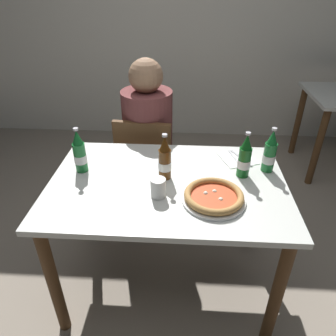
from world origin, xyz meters
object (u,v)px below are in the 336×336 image
(dining_table_main, at_px, (167,199))
(pizza_margherita_near, at_px, (214,197))
(paper_cup, at_px, (158,188))
(beer_bottle_left, at_px, (245,158))
(beer_bottle_center, at_px, (270,153))
(chair_behind_table, at_px, (147,164))
(beer_bottle_right, at_px, (165,160))
(diner_seated, at_px, (148,148))
(napkin_with_cutlery, at_px, (238,158))
(beer_bottle_extra, at_px, (80,153))

(dining_table_main, distance_m, pizza_margherita_near, 0.30)
(dining_table_main, bearing_deg, paper_cup, -105.91)
(beer_bottle_left, relative_size, paper_cup, 2.60)
(dining_table_main, bearing_deg, beer_bottle_left, 11.94)
(pizza_margherita_near, height_order, beer_bottle_center, beer_bottle_center)
(chair_behind_table, bearing_deg, beer_bottle_right, 112.58)
(diner_seated, height_order, napkin_with_cutlery, diner_seated)
(diner_seated, height_order, beer_bottle_left, diner_seated)
(beer_bottle_right, relative_size, paper_cup, 2.60)
(beer_bottle_left, bearing_deg, napkin_with_cutlery, 90.21)
(beer_bottle_left, relative_size, beer_bottle_center, 1.00)
(pizza_margherita_near, xyz_separation_m, beer_bottle_extra, (-0.69, 0.22, 0.08))
(beer_bottle_left, relative_size, beer_bottle_extra, 1.00)
(diner_seated, relative_size, beer_bottle_extra, 4.89)
(beer_bottle_extra, bearing_deg, chair_behind_table, 62.42)
(beer_bottle_left, distance_m, paper_cup, 0.47)
(beer_bottle_left, bearing_deg, beer_bottle_right, -173.74)
(beer_bottle_left, distance_m, beer_bottle_extra, 0.85)
(beer_bottle_center, height_order, paper_cup, beer_bottle_center)
(pizza_margherita_near, bearing_deg, beer_bottle_right, 143.18)
(chair_behind_table, xyz_separation_m, beer_bottle_extra, (-0.28, -0.53, 0.37))
(chair_behind_table, distance_m, napkin_with_cutlery, 0.73)
(pizza_margherita_near, relative_size, beer_bottle_center, 1.21)
(beer_bottle_right, xyz_separation_m, paper_cup, (-0.02, -0.16, -0.06))
(pizza_margherita_near, distance_m, beer_bottle_center, 0.42)
(dining_table_main, xyz_separation_m, beer_bottle_extra, (-0.46, 0.08, 0.22))
(napkin_with_cutlery, bearing_deg, beer_bottle_extra, -168.38)
(beer_bottle_left, bearing_deg, beer_bottle_center, 23.26)
(beer_bottle_right, xyz_separation_m, beer_bottle_extra, (-0.45, 0.04, 0.00))
(beer_bottle_extra, distance_m, paper_cup, 0.48)
(chair_behind_table, relative_size, napkin_with_cutlery, 3.68)
(dining_table_main, bearing_deg, napkin_with_cutlery, 33.36)
(napkin_with_cutlery, distance_m, paper_cup, 0.57)
(dining_table_main, distance_m, beer_bottle_left, 0.45)
(dining_table_main, relative_size, chair_behind_table, 1.41)
(beer_bottle_right, bearing_deg, diner_seated, 104.58)
(napkin_with_cutlery, bearing_deg, dining_table_main, -146.64)
(chair_behind_table, distance_m, beer_bottle_right, 0.70)
(beer_bottle_left, xyz_separation_m, beer_bottle_extra, (-0.85, -0.00, 0.00))
(pizza_margherita_near, distance_m, beer_bottle_right, 0.31)
(beer_bottle_center, xyz_separation_m, beer_bottle_extra, (-0.99, -0.06, 0.00))
(beer_bottle_extra, height_order, napkin_with_cutlery, beer_bottle_extra)
(beer_bottle_center, bearing_deg, napkin_with_cutlery, 140.79)
(diner_seated, relative_size, beer_bottle_center, 4.89)
(chair_behind_table, distance_m, beer_bottle_extra, 0.70)
(diner_seated, distance_m, napkin_with_cutlery, 0.71)
(diner_seated, xyz_separation_m, paper_cup, (0.14, -0.78, 0.21))
(diner_seated, bearing_deg, beer_bottle_right, -75.42)
(beer_bottle_left, bearing_deg, chair_behind_table, 137.25)
(dining_table_main, distance_m, beer_bottle_right, 0.22)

